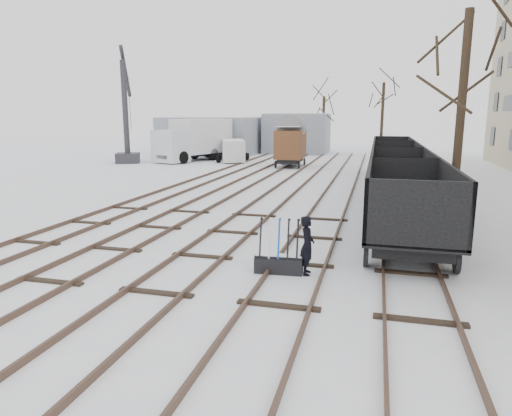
{
  "coord_description": "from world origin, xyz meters",
  "views": [
    {
      "loc": [
        4.96,
        -12.36,
        4.19
      ],
      "look_at": [
        1.18,
        1.93,
        1.2
      ],
      "focal_mm": 32.0,
      "sensor_mm": 36.0,
      "label": 1
    }
  ],
  "objects_px": {
    "lorry": "(195,139)",
    "box_van_wagon": "(291,143)",
    "ground_frame": "(279,263)",
    "worker": "(307,246)",
    "freight_wagon_a": "(408,218)",
    "panel_van": "(233,150)",
    "crane": "(128,133)"
  },
  "relations": [
    {
      "from": "lorry",
      "to": "box_van_wagon",
      "type": "bearing_deg",
      "value": 4.86
    },
    {
      "from": "ground_frame",
      "to": "box_van_wagon",
      "type": "xyz_separation_m",
      "value": [
        -4.58,
        26.22,
        1.68
      ]
    },
    {
      "from": "worker",
      "to": "box_van_wagon",
      "type": "relative_size",
      "value": 0.36
    },
    {
      "from": "freight_wagon_a",
      "to": "panel_van",
      "type": "xyz_separation_m",
      "value": [
        -14.01,
        25.84,
        0.04
      ]
    },
    {
      "from": "box_van_wagon",
      "to": "worker",
      "type": "bearing_deg",
      "value": -80.52
    },
    {
      "from": "freight_wagon_a",
      "to": "worker",
      "type": "bearing_deg",
      "value": -130.63
    },
    {
      "from": "ground_frame",
      "to": "worker",
      "type": "distance_m",
      "value": 0.92
    },
    {
      "from": "panel_van",
      "to": "crane",
      "type": "relative_size",
      "value": 0.49
    },
    {
      "from": "worker",
      "to": "freight_wagon_a",
      "type": "height_order",
      "value": "freight_wagon_a"
    },
    {
      "from": "worker",
      "to": "crane",
      "type": "distance_m",
      "value": 32.66
    },
    {
      "from": "box_van_wagon",
      "to": "crane",
      "type": "bearing_deg",
      "value": 179.86
    },
    {
      "from": "box_van_wagon",
      "to": "crane",
      "type": "xyz_separation_m",
      "value": [
        -14.84,
        -0.5,
        0.71
      ]
    },
    {
      "from": "worker",
      "to": "box_van_wagon",
      "type": "distance_m",
      "value": 26.68
    },
    {
      "from": "panel_van",
      "to": "freight_wagon_a",
      "type": "bearing_deg",
      "value": -81.56
    },
    {
      "from": "ground_frame",
      "to": "crane",
      "type": "distance_m",
      "value": 32.32
    },
    {
      "from": "box_van_wagon",
      "to": "panel_van",
      "type": "bearing_deg",
      "value": 152.14
    },
    {
      "from": "ground_frame",
      "to": "panel_van",
      "type": "distance_m",
      "value": 30.97
    },
    {
      "from": "ground_frame",
      "to": "lorry",
      "type": "height_order",
      "value": "lorry"
    },
    {
      "from": "ground_frame",
      "to": "box_van_wagon",
      "type": "relative_size",
      "value": 0.33
    },
    {
      "from": "crane",
      "to": "ground_frame",
      "type": "bearing_deg",
      "value": -77.31
    },
    {
      "from": "box_van_wagon",
      "to": "freight_wagon_a",
      "type": "bearing_deg",
      "value": -72.73
    },
    {
      "from": "panel_van",
      "to": "crane",
      "type": "height_order",
      "value": "crane"
    },
    {
      "from": "lorry",
      "to": "crane",
      "type": "xyz_separation_m",
      "value": [
        -5.07,
        -3.4,
        0.66
      ]
    },
    {
      "from": "box_van_wagon",
      "to": "panel_van",
      "type": "distance_m",
      "value": 6.69
    },
    {
      "from": "freight_wagon_a",
      "to": "crane",
      "type": "height_order",
      "value": "crane"
    },
    {
      "from": "ground_frame",
      "to": "box_van_wagon",
      "type": "bearing_deg",
      "value": 95.59
    },
    {
      "from": "worker",
      "to": "panel_van",
      "type": "bearing_deg",
      "value": 14.87
    },
    {
      "from": "worker",
      "to": "crane",
      "type": "height_order",
      "value": "crane"
    },
    {
      "from": "box_van_wagon",
      "to": "crane",
      "type": "distance_m",
      "value": 14.87
    },
    {
      "from": "worker",
      "to": "crane",
      "type": "relative_size",
      "value": 0.16
    },
    {
      "from": "ground_frame",
      "to": "panel_van",
      "type": "relative_size",
      "value": 0.3
    },
    {
      "from": "box_van_wagon",
      "to": "crane",
      "type": "relative_size",
      "value": 0.44
    }
  ]
}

